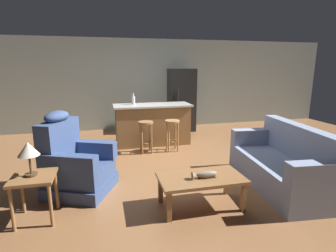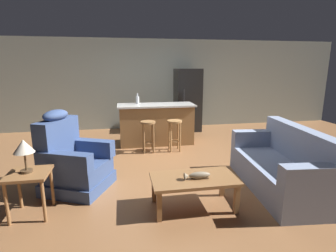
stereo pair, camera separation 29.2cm
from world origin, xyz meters
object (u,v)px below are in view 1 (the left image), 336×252
at_px(bar_stool_left, 146,131).
at_px(bar_stool_right, 172,130).
at_px(recliner_near_lamp, 75,164).
at_px(refrigerator, 181,100).
at_px(couch, 283,164).
at_px(bottle_tall_green, 133,100).
at_px(table_lamp, 28,151).
at_px(kitchen_island, 153,124).
at_px(fish_figurine, 205,175).
at_px(end_table, 34,184).
at_px(coffee_table, 201,181).

height_order(bar_stool_left, bar_stool_right, same).
bearing_deg(recliner_near_lamp, refrigerator, 76.11).
bearing_deg(recliner_near_lamp, couch, 13.74).
relative_size(couch, bottle_tall_green, 7.63).
height_order(couch, table_lamp, table_lamp).
bearing_deg(kitchen_island, recliner_near_lamp, -125.78).
xyz_separation_m(fish_figurine, recliner_near_lamp, (-1.66, 0.91, -0.04)).
distance_m(end_table, table_lamp, 0.41).
height_order(couch, end_table, couch).
bearing_deg(recliner_near_lamp, table_lamp, -97.53).
distance_m(couch, recliner_near_lamp, 3.15).
bearing_deg(couch, coffee_table, 17.05).
xyz_separation_m(end_table, bar_stool_left, (1.69, 2.20, 0.01)).
bearing_deg(kitchen_island, couch, -60.48).
bearing_deg(end_table, refrigerator, 53.23).
xyz_separation_m(bar_stool_left, bottle_tall_green, (-0.16, 0.77, 0.58)).
distance_m(coffee_table, bottle_tall_green, 3.27).
bearing_deg(couch, bar_stool_left, -43.80).
distance_m(fish_figurine, end_table, 2.07).
xyz_separation_m(coffee_table, table_lamp, (-2.05, 0.20, 0.50)).
bearing_deg(table_lamp, couch, 1.61).
bearing_deg(bar_stool_left, bar_stool_right, 0.00).
bearing_deg(bottle_tall_green, kitchen_island, -17.74).
relative_size(couch, bar_stool_left, 2.90).
relative_size(table_lamp, refrigerator, 0.23).
bearing_deg(refrigerator, bar_stool_left, -125.99).
height_order(recliner_near_lamp, kitchen_island, recliner_near_lamp).
bearing_deg(bottle_tall_green, refrigerator, 35.51).
height_order(recliner_near_lamp, bottle_tall_green, bottle_tall_green).
bearing_deg(bottle_tall_green, end_table, -117.15).
bearing_deg(coffee_table, bottle_tall_green, 99.11).
xyz_separation_m(end_table, kitchen_island, (1.95, 2.83, 0.02)).
height_order(coffee_table, table_lamp, table_lamp).
xyz_separation_m(kitchen_island, refrigerator, (1.07, 1.20, 0.40)).
bearing_deg(refrigerator, table_lamp, -127.03).
relative_size(table_lamp, bar_stool_left, 0.60).
bearing_deg(couch, table_lamp, 7.08).
bearing_deg(couch, fish_figurine, 19.06).
relative_size(fish_figurine, refrigerator, 0.19).
height_order(table_lamp, bar_stool_right, table_lamp).
xyz_separation_m(kitchen_island, bar_stool_left, (-0.26, -0.63, -0.01)).
distance_m(end_table, bar_stool_left, 2.78).
bearing_deg(refrigerator, recliner_near_lamp, -128.01).
relative_size(table_lamp, bar_stool_right, 0.60).
distance_m(couch, table_lamp, 3.55).
distance_m(end_table, bar_stool_right, 3.16).
xyz_separation_m(couch, bar_stool_left, (-1.80, 2.09, 0.13)).
bearing_deg(kitchen_island, bottle_tall_green, 162.26).
height_order(couch, kitchen_island, kitchen_island).
distance_m(recliner_near_lamp, end_table, 0.78).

